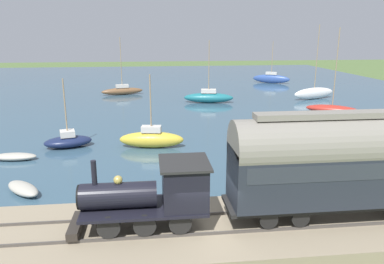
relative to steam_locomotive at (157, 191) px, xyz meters
The scene contains 16 objects.
ground_plane 2.91m from the steam_locomotive, 98.94° to the right, with size 200.00×200.00×0.00m, color #516B38.
harbor_water 43.15m from the steam_locomotive, ahead, with size 80.00×80.00×0.01m.
rail_embankment 2.70m from the steam_locomotive, 90.00° to the right, with size 5.50×56.00×0.65m.
steam_locomotive is the anchor object (origin of this frame).
passenger_coach 8.26m from the steam_locomotive, 90.00° to the right, with size 2.35×10.70×4.62m.
sailboat_brown 38.59m from the steam_locomotive, ahead, with size 2.54×5.84×7.77m.
sailboat_red 30.08m from the steam_locomotive, 39.58° to the right, with size 4.10×5.43×8.89m.
sailboat_teal 31.76m from the steam_locomotive, 12.77° to the right, with size 2.70×6.25×7.51m.
sailboat_navy 15.33m from the steam_locomotive, 24.89° to the left, with size 2.59×3.81×5.18m.
sailboat_white 38.35m from the steam_locomotive, 33.33° to the right, with size 3.23×6.44×9.36m.
sailboat_blue 52.15m from the steam_locomotive, 23.18° to the right, with size 4.12×5.93×6.95m.
sailboat_yellow 13.13m from the steam_locomotive, ahead, with size 1.95×4.95×5.48m.
rowboat_far_out 8.54m from the steam_locomotive, 13.75° to the right, with size 1.98×2.08×0.52m.
rowboat_off_pier 14.74m from the steam_locomotive, 40.20° to the left, with size 1.24×2.99×0.48m.
rowboat_mid_harbor 8.31m from the steam_locomotive, 45.65° to the right, with size 2.04×2.80×0.35m.
rowboat_near_shore 9.13m from the steam_locomotive, 52.72° to the left, with size 2.67×2.57×0.55m.
Camera 1 is at (-13.80, 2.13, 8.40)m, focal length 35.00 mm.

